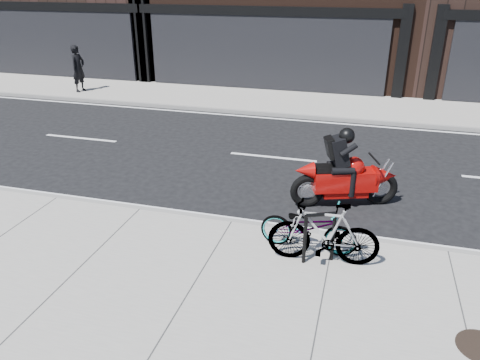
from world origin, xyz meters
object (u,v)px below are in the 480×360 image
(bicycle_front, at_px, (308,227))
(pedestrian, at_px, (78,68))
(bicycle_rear, at_px, (324,233))
(motorcycle, at_px, (350,174))
(bike_rack, at_px, (319,233))

(bicycle_front, xyz_separation_m, pedestrian, (-10.77, 9.60, 0.48))
(bicycle_rear, distance_m, pedestrian, 14.86)
(pedestrian, bearing_deg, bicycle_rear, -125.43)
(bicycle_front, xyz_separation_m, motorcycle, (0.57, 2.24, 0.14))
(motorcycle, bearing_deg, bicycle_rear, -115.85)
(motorcycle, relative_size, pedestrian, 1.22)
(bicycle_front, bearing_deg, bike_rack, -141.01)
(bicycle_rear, height_order, pedestrian, pedestrian)
(bicycle_front, distance_m, pedestrian, 14.44)
(bike_rack, distance_m, bicycle_front, 0.41)
(bike_rack, xyz_separation_m, bicycle_front, (-0.23, 0.32, -0.10))
(bicycle_front, relative_size, motorcycle, 0.75)
(bicycle_front, height_order, bicycle_rear, bicycle_rear)
(bike_rack, height_order, bicycle_rear, bicycle_rear)
(bike_rack, xyz_separation_m, pedestrian, (-11.00, 9.93, 0.38))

